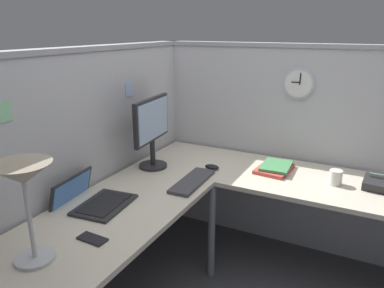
{
  "coord_description": "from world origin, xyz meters",
  "views": [
    {
      "loc": [
        -1.87,
        -0.72,
        1.68
      ],
      "look_at": [
        0.2,
        0.33,
        0.94
      ],
      "focal_mm": 34.21,
      "sensor_mm": 36.0,
      "label": 1
    }
  ],
  "objects": [
    {
      "name": "wall_clock",
      "position": [
        0.82,
        -0.21,
        1.3
      ],
      "size": [
        0.04,
        0.22,
        0.22
      ],
      "color": "#B7BABF"
    },
    {
      "name": "desk_lamp_dome",
      "position": [
        -0.97,
        0.49,
        1.09
      ],
      "size": [
        0.24,
        0.24,
        0.44
      ],
      "color": "#B7BABF",
      "rests_on": "desk"
    },
    {
      "name": "computer_mouse",
      "position": [
        0.34,
        0.25,
        0.75
      ],
      "size": [
        0.06,
        0.1,
        0.03
      ],
      "primitive_type": "ellipsoid",
      "color": "black",
      "rests_on": "desk"
    },
    {
      "name": "laptop",
      "position": [
        -0.46,
        0.65,
        0.75
      ],
      "size": [
        0.38,
        0.41,
        0.22
      ],
      "color": "#232326",
      "rests_on": "desk"
    },
    {
      "name": "desk",
      "position": [
        -0.15,
        -0.05,
        0.63
      ],
      "size": [
        2.35,
        2.15,
        0.73
      ],
      "color": "beige",
      "rests_on": "ground"
    },
    {
      "name": "pinned_note_leftmost",
      "position": [
        -0.78,
        0.82,
        1.31
      ],
      "size": [
        0.07,
        0.0,
        0.1
      ],
      "primitive_type": "cube",
      "color": "#8CCC99"
    },
    {
      "name": "book_stack",
      "position": [
        0.52,
        -0.16,
        0.75
      ],
      "size": [
        0.3,
        0.24,
        0.04
      ],
      "color": "#BF3F38",
      "rests_on": "desk"
    },
    {
      "name": "keyboard",
      "position": [
        0.06,
        0.26,
        0.74
      ],
      "size": [
        0.43,
        0.15,
        0.02
      ],
      "primitive_type": "cube",
      "rotation": [
        0.0,
        0.0,
        0.03
      ],
      "color": "#38383D",
      "rests_on": "desk"
    },
    {
      "name": "cubicle_wall_back",
      "position": [
        -0.36,
        0.87,
        0.79
      ],
      "size": [
        2.57,
        0.12,
        1.58
      ],
      "color": "#B2B2B7",
      "rests_on": "ground"
    },
    {
      "name": "monitor",
      "position": [
        0.19,
        0.64,
        1.02
      ],
      "size": [
        0.46,
        0.2,
        0.5
      ],
      "color": "#232326",
      "rests_on": "desk"
    },
    {
      "name": "cell_phone",
      "position": [
        -0.74,
        0.38,
        0.73
      ],
      "size": [
        0.07,
        0.15,
        0.01
      ],
      "primitive_type": "cube",
      "rotation": [
        0.0,
        0.0,
        -0.03
      ],
      "color": "black",
      "rests_on": "desk"
    },
    {
      "name": "office_phone",
      "position": [
        0.51,
        -0.83,
        0.77
      ],
      "size": [
        0.21,
        0.22,
        0.11
      ],
      "color": "#232326",
      "rests_on": "desk"
    },
    {
      "name": "cubicle_wall_right",
      "position": [
        0.87,
        -0.27,
        0.79
      ],
      "size": [
        0.12,
        2.37,
        1.58
      ],
      "color": "#B2B2B7",
      "rests_on": "ground"
    },
    {
      "name": "coffee_mug",
      "position": [
        0.46,
        -0.56,
        0.78
      ],
      "size": [
        0.08,
        0.08,
        0.1
      ],
      "primitive_type": "cylinder",
      "color": "silver",
      "rests_on": "desk"
    },
    {
      "name": "pinned_note_middle",
      "position": [
        0.19,
        0.82,
        1.28
      ],
      "size": [
        0.07,
        0.0,
        0.1
      ],
      "primitive_type": "cube",
      "color": "#99B7E5"
    }
  ]
}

